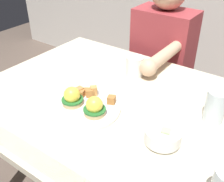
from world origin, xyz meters
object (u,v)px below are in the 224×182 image
Objects in this scene: fruit_bowl at (163,136)px; coffee_mug at (135,66)px; diner_person at (160,62)px; dining_table at (117,122)px; eggs_benedict_plate at (85,105)px; water_glass_near at (215,108)px.

fruit_bowl is 1.08× the size of coffee_mug.
fruit_bowl is 0.81m from diner_person.
coffee_mug reaches higher than dining_table.
eggs_benedict_plate is at bearing -118.84° from dining_table.
dining_table is 1.05× the size of diner_person.
coffee_mug is 0.43m from water_glass_near.
water_glass_near is at bearing 66.56° from fruit_bowl.
eggs_benedict_plate is at bearing -151.84° from water_glass_near.
eggs_benedict_plate is 2.19× the size of water_glass_near.
coffee_mug is (0.01, 0.35, 0.03)m from eggs_benedict_plate.
coffee_mug is 0.90× the size of water_glass_near.
eggs_benedict_plate is 2.25× the size of fruit_bowl.
eggs_benedict_plate is 0.35m from coffee_mug.
diner_person is at bearing 100.04° from dining_table.
coffee_mug is at bearing 163.27° from water_glass_near.
water_glass_near is (0.42, 0.22, 0.03)m from eggs_benedict_plate.
eggs_benedict_plate is at bearing -178.54° from fruit_bowl.
diner_person reaches higher than fruit_bowl.
diner_person is (-0.05, 0.37, -0.14)m from coffee_mug.
diner_person is at bearing 97.55° from coffee_mug.
eggs_benedict_plate is 0.24× the size of diner_person.
dining_table is 10.00× the size of fruit_bowl.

